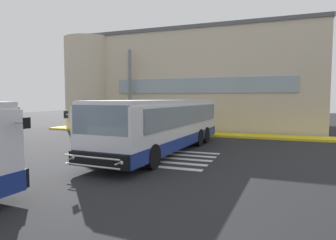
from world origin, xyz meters
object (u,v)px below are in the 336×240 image
(passenger_at_curb_edge, at_px, (158,119))
(safety_bollard_yellow, at_px, (192,130))
(bus_main_foreground, at_px, (164,126))
(passenger_near_column, at_px, (135,119))
(passenger_by_doorway, at_px, (142,120))
(entry_support_column, at_px, (130,90))

(passenger_at_curb_edge, relative_size, safety_bollard_yellow, 1.86)
(bus_main_foreground, relative_size, passenger_near_column, 7.00)
(passenger_by_doorway, xyz_separation_m, passenger_at_curb_edge, (1.13, 0.75, 0.03))
(entry_support_column, height_order, passenger_at_curb_edge, entry_support_column)
(passenger_near_column, distance_m, passenger_at_curb_edge, 2.00)
(safety_bollard_yellow, bearing_deg, passenger_by_doorway, 171.59)
(passenger_near_column, height_order, safety_bollard_yellow, passenger_near_column)
(entry_support_column, xyz_separation_m, passenger_near_column, (0.80, -0.64, -2.42))
(entry_support_column, xyz_separation_m, passenger_by_doorway, (1.66, -1.16, -2.42))
(bus_main_foreground, height_order, safety_bollard_yellow, bus_main_foreground)
(bus_main_foreground, xyz_separation_m, passenger_near_column, (-5.44, 7.45, -0.26))
(bus_main_foreground, height_order, passenger_near_column, bus_main_foreground)
(passenger_by_doorway, bearing_deg, passenger_near_column, 148.36)
(passenger_near_column, relative_size, passenger_at_curb_edge, 1.00)
(passenger_near_column, bearing_deg, passenger_at_curb_edge, 6.40)
(bus_main_foreground, relative_size, passenger_at_curb_edge, 7.00)
(entry_support_column, distance_m, passenger_at_curb_edge, 3.69)
(bus_main_foreground, distance_m, safety_bollard_yellow, 6.35)
(bus_main_foreground, height_order, passenger_by_doorway, bus_main_foreground)
(entry_support_column, relative_size, bus_main_foreground, 0.57)
(entry_support_column, height_order, passenger_near_column, entry_support_column)
(passenger_at_curb_edge, bearing_deg, safety_bollard_yellow, -23.61)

